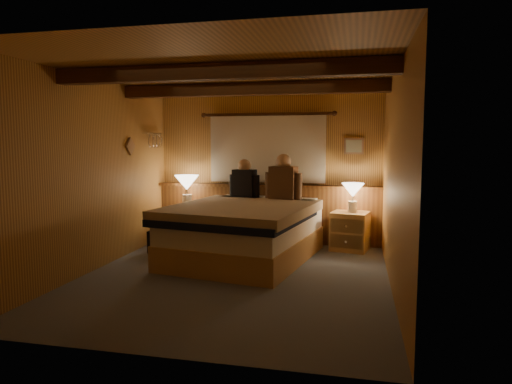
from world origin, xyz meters
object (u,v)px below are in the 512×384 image
(nightstand_right, at_px, (350,231))
(person_right, at_px, (283,181))
(nightstand_left, at_px, (185,224))
(lamp_left, at_px, (187,185))
(bed, at_px, (245,231))
(lamp_right, at_px, (353,192))
(person_left, at_px, (244,181))
(duffel_bag, at_px, (169,241))

(nightstand_right, xyz_separation_m, person_right, (-0.99, -0.15, 0.75))
(nightstand_left, xyz_separation_m, lamp_left, (0.03, 0.03, 0.65))
(bed, distance_m, person_right, 1.05)
(bed, relative_size, nightstand_left, 4.10)
(nightstand_left, bearing_deg, lamp_left, 34.93)
(bed, relative_size, nightstand_right, 4.11)
(lamp_right, bearing_deg, person_left, 178.99)
(nightstand_right, height_order, lamp_left, lamp_left)
(bed, relative_size, lamp_left, 4.92)
(nightstand_right, bearing_deg, lamp_left, -168.65)
(person_left, distance_m, person_right, 0.67)
(nightstand_left, distance_m, person_left, 1.22)
(bed, bearing_deg, nightstand_right, 41.87)
(nightstand_left, distance_m, lamp_left, 0.65)
(nightstand_right, relative_size, lamp_left, 1.20)
(person_right, xyz_separation_m, duffel_bag, (-1.59, -0.60, -0.87))
(lamp_left, bearing_deg, duffel_bag, -89.30)
(lamp_right, distance_m, duffel_bag, 2.80)
(nightstand_left, distance_m, lamp_right, 2.71)
(lamp_left, distance_m, duffel_bag, 1.09)
(person_left, bearing_deg, lamp_left, -168.80)
(nightstand_left, bearing_deg, nightstand_right, -11.98)
(nightstand_right, relative_size, person_left, 0.99)
(bed, distance_m, nightstand_right, 1.66)
(duffel_bag, bearing_deg, nightstand_right, 26.18)
(nightstand_right, bearing_deg, person_left, -168.81)
(nightstand_left, height_order, person_left, person_left)
(lamp_left, xyz_separation_m, duffel_bag, (0.01, -0.78, -0.76))
(lamp_left, relative_size, lamp_right, 1.17)
(nightstand_right, xyz_separation_m, lamp_right, (0.03, -0.01, 0.59))
(bed, xyz_separation_m, person_left, (-0.22, 0.90, 0.60))
(person_right, bearing_deg, lamp_right, 20.41)
(lamp_left, relative_size, person_left, 0.82)
(nightstand_right, xyz_separation_m, duffel_bag, (-2.58, -0.75, -0.12))
(lamp_right, height_order, person_left, person_left)
(person_right, distance_m, duffel_bag, 1.91)
(nightstand_left, relative_size, nightstand_right, 1.00)
(bed, bearing_deg, lamp_left, 152.57)
(nightstand_left, height_order, person_right, person_right)
(person_left, relative_size, duffel_bag, 1.05)
(lamp_right, bearing_deg, lamp_left, 179.22)
(bed, relative_size, person_right, 3.56)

